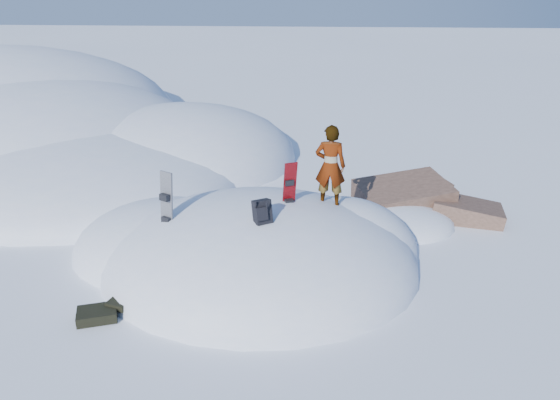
# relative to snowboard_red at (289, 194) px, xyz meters

# --- Properties ---
(ground) EXTENTS (120.00, 120.00, 0.00)m
(ground) POSITION_rel_snowboard_red_xyz_m (-0.64, -0.25, -1.64)
(ground) COLOR white
(ground) RESTS_ON ground
(snow_mound) EXTENTS (8.00, 6.00, 3.00)m
(snow_mound) POSITION_rel_snowboard_red_xyz_m (-0.81, -0.01, -1.64)
(snow_mound) COLOR silver
(snow_mound) RESTS_ON ground
(snow_ridge) EXTENTS (21.50, 18.50, 6.40)m
(snow_ridge) POSITION_rel_snowboard_red_xyz_m (-11.07, 9.60, -1.64)
(snow_ridge) COLOR silver
(snow_ridge) RESTS_ON ground
(rock_outcrop) EXTENTS (4.68, 4.41, 1.68)m
(rock_outcrop) POSITION_rel_snowboard_red_xyz_m (3.08, 2.76, -1.63)
(rock_outcrop) COLOR brown
(rock_outcrop) RESTS_ON ground
(snowboard_red) EXTENTS (0.37, 0.35, 1.51)m
(snowboard_red) POSITION_rel_snowboard_red_xyz_m (0.00, 0.00, 0.00)
(snowboard_red) COLOR #AF0911
(snowboard_red) RESTS_ON snow_mound
(snowboard_dark) EXTENTS (0.37, 0.33, 1.71)m
(snowboard_dark) POSITION_rel_snowboard_red_xyz_m (-2.53, -0.62, -0.20)
(snowboard_dark) COLOR black
(snowboard_dark) RESTS_ON snow_mound
(backpack) EXTENTS (0.46, 0.50, 0.56)m
(backpack) POSITION_rel_snowboard_red_xyz_m (-0.48, -1.01, 0.01)
(backpack) COLOR black
(backpack) RESTS_ON snow_mound
(gear_pile) EXTENTS (0.98, 0.76, 0.26)m
(gear_pile) POSITION_rel_snowboard_red_xyz_m (-3.40, -2.46, -1.51)
(gear_pile) COLOR black
(gear_pile) RESTS_ON ground
(person) EXTENTS (0.72, 0.52, 1.84)m
(person) POSITION_rel_snowboard_red_xyz_m (0.87, 0.40, 0.51)
(person) COLOR slate
(person) RESTS_ON snow_mound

